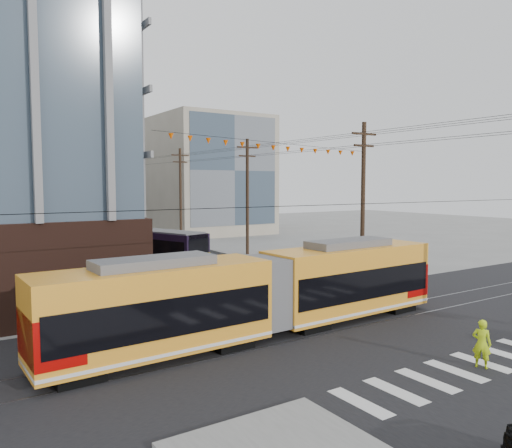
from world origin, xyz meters
The scene contains 11 objects.
ground centered at (0.00, 0.00, 0.00)m, with size 160.00×160.00×0.00m, color slate.
bg_bldg_ne_near centered at (16.00, 48.00, 8.00)m, with size 14.00×14.00×16.00m, color gray.
bg_bldg_ne_far centered at (18.00, 68.00, 7.00)m, with size 16.00×16.00×14.00m, color #8C99A5.
utility_pole_far centered at (8.50, 56.00, 5.50)m, with size 0.30×0.30×11.00m, color black.
streetcar centered at (-4.16, 4.39, 1.91)m, with size 19.83×2.79×3.82m, color orange, non-canonical shape.
city_bus centered at (-2.00, 24.54, 1.62)m, with size 2.48×11.45×3.25m, color black, non-canonical shape.
parked_car_silver centered at (-4.96, 15.82, 0.80)m, with size 1.68×4.83×1.59m, color #999A9C.
parked_car_white centered at (-5.64, 20.68, 0.75)m, with size 2.09×5.15×1.50m, color silver.
parked_car_grey centered at (-5.07, 25.76, 0.60)m, with size 1.99×4.31×1.20m, color slate.
pedestrian centered at (0.30, -3.29, 0.91)m, with size 0.66×0.44×1.82m, color #BBDE16.
jersey_barrier centered at (8.30, 10.88, 0.42)m, with size 0.94×4.16×0.83m, color gray.
Camera 1 is at (-16.48, -13.77, 6.77)m, focal length 35.00 mm.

